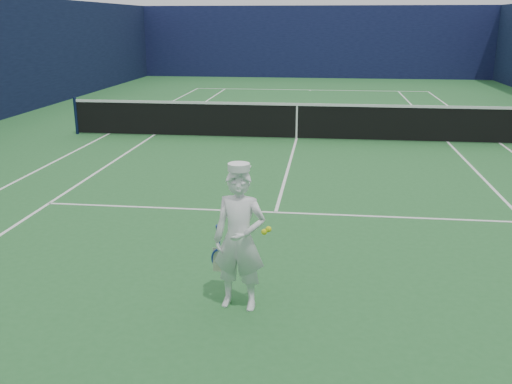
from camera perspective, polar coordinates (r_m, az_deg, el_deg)
ground at (r=16.00m, az=4.06°, el=5.29°), size 80.00×80.00×0.00m
court_markings at (r=16.00m, az=4.06°, el=5.30°), size 11.03×23.83×0.01m
windscreen_fence at (r=15.73m, az=4.21°, el=12.44°), size 20.12×36.12×4.00m
tennis_net at (r=15.90m, az=4.10°, el=7.25°), size 12.88×0.09×1.07m
tennis_player at (r=6.39m, az=-1.67°, el=-4.73°), size 0.76×0.54×1.70m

